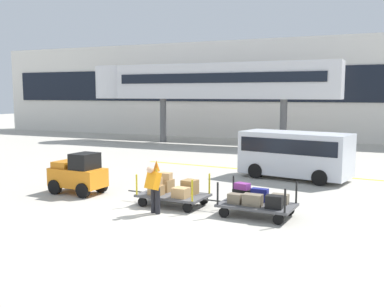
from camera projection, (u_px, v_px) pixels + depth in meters
ground_plane at (142, 217)px, 14.15m from camera, size 120.00×120.00×0.00m
apron_lead_line at (306, 174)px, 21.53m from camera, size 17.62×1.45×0.01m
terminal_building at (301, 90)px, 37.16m from camera, size 60.15×2.51×8.25m
jet_bridge at (199, 82)px, 34.30m from camera, size 19.50×3.00×6.02m
baggage_tug at (78, 174)px, 17.33m from camera, size 2.16×1.34×1.58m
baggage_cart_lead at (173, 191)px, 15.50m from camera, size 3.04×1.53×1.10m
baggage_cart_middle at (257, 201)px, 14.14m from camera, size 3.04×1.53×1.10m
baggage_handler at (154, 187)px, 14.36m from camera, size 0.50×0.52×1.56m
shuttle_van at (295, 152)px, 20.27m from camera, size 5.08×2.81×2.10m
safety_cone_near at (156, 166)px, 22.38m from camera, size 0.36×0.36×0.55m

